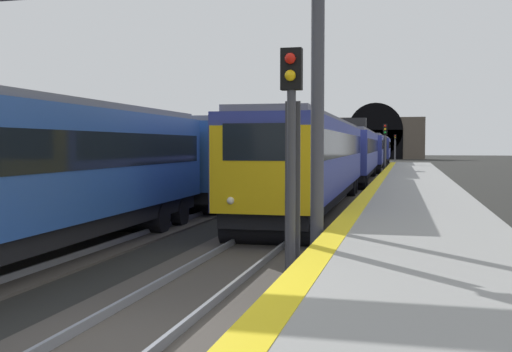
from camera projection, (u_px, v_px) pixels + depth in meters
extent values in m
plane|color=black|center=(108.00, 352.00, 8.16)|extent=(320.00, 320.00, 0.00)
cube|color=gray|center=(429.00, 340.00, 7.13)|extent=(112.00, 3.85, 1.00)
cube|color=yellow|center=(289.00, 289.00, 7.51)|extent=(112.00, 0.50, 0.01)
cube|color=#423D38|center=(108.00, 350.00, 8.16)|extent=(160.00, 3.20, 0.06)
cube|color=gray|center=(60.00, 338.00, 8.33)|extent=(160.00, 0.07, 0.15)
cube|color=gray|center=(158.00, 347.00, 7.98)|extent=(160.00, 0.07, 0.15)
cube|color=navy|center=(313.00, 156.00, 25.47)|extent=(20.02, 3.14, 2.68)
cube|color=black|center=(313.00, 145.00, 25.44)|extent=(19.22, 3.15, 0.91)
cube|color=slate|center=(313.00, 121.00, 25.39)|extent=(19.42, 2.70, 0.20)
cube|color=black|center=(312.00, 192.00, 25.54)|extent=(19.62, 2.79, 0.51)
cylinder|color=black|center=(267.00, 229.00, 16.73)|extent=(0.97, 2.60, 0.93)
cylinder|color=black|center=(280.00, 221.00, 18.48)|extent=(0.97, 2.60, 0.93)
cylinder|color=black|center=(331.00, 188.00, 32.64)|extent=(0.97, 2.60, 0.93)
cylinder|color=black|center=(334.00, 186.00, 34.39)|extent=(0.97, 2.60, 0.93)
cube|color=#E5B20F|center=(260.00, 170.00, 15.72)|extent=(0.16, 2.70, 2.31)
cube|color=black|center=(259.00, 142.00, 15.63)|extent=(0.07, 1.96, 0.97)
sphere|color=#F2EACC|center=(289.00, 202.00, 15.53)|extent=(0.20, 0.20, 0.20)
sphere|color=#F2EACC|center=(231.00, 201.00, 15.88)|extent=(0.20, 0.20, 0.20)
cube|color=navy|center=(354.00, 151.00, 45.44)|extent=(20.02, 3.14, 2.68)
cube|color=black|center=(354.00, 146.00, 45.42)|extent=(19.22, 3.15, 0.92)
cube|color=slate|center=(355.00, 132.00, 45.37)|extent=(19.42, 2.70, 0.20)
cube|color=black|center=(354.00, 171.00, 45.52)|extent=(19.62, 2.79, 0.51)
cylinder|color=black|center=(344.00, 183.00, 37.05)|extent=(0.97, 2.60, 0.93)
cylinder|color=black|center=(347.00, 181.00, 38.80)|extent=(0.97, 2.60, 0.93)
cylinder|color=black|center=(360.00, 172.00, 52.27)|extent=(0.97, 2.60, 0.93)
cylinder|color=black|center=(361.00, 171.00, 54.02)|extent=(0.97, 2.60, 0.93)
cube|color=navy|center=(371.00, 149.00, 65.41)|extent=(20.02, 3.14, 2.68)
cube|color=black|center=(371.00, 145.00, 65.39)|extent=(19.22, 3.15, 0.84)
cube|color=slate|center=(371.00, 136.00, 65.34)|extent=(19.42, 2.70, 0.20)
cube|color=black|center=(371.00, 163.00, 65.49)|extent=(19.62, 2.79, 0.51)
cylinder|color=black|center=(367.00, 170.00, 56.91)|extent=(0.97, 2.60, 0.93)
cylinder|color=black|center=(367.00, 169.00, 58.66)|extent=(0.97, 2.60, 0.93)
cylinder|color=black|center=(373.00, 164.00, 72.36)|extent=(0.97, 2.60, 0.93)
cylinder|color=black|center=(374.00, 164.00, 74.11)|extent=(0.97, 2.60, 0.93)
cube|color=navy|center=(379.00, 148.00, 85.39)|extent=(20.02, 3.14, 2.68)
cube|color=black|center=(379.00, 145.00, 85.37)|extent=(19.22, 3.15, 0.89)
cube|color=slate|center=(380.00, 138.00, 85.31)|extent=(19.42, 2.70, 0.20)
cube|color=black|center=(379.00, 159.00, 85.47)|extent=(19.62, 2.79, 0.51)
cylinder|color=black|center=(377.00, 163.00, 77.11)|extent=(0.97, 2.60, 0.93)
cylinder|color=black|center=(378.00, 163.00, 78.86)|extent=(0.97, 2.60, 0.93)
cylinder|color=black|center=(381.00, 160.00, 92.11)|extent=(0.97, 2.60, 0.93)
cylinder|color=black|center=(381.00, 160.00, 93.86)|extent=(0.97, 2.60, 0.93)
cube|color=black|center=(355.00, 124.00, 45.34)|extent=(1.33, 1.70, 0.90)
cylinder|color=black|center=(150.00, 211.00, 20.99)|extent=(1.02, 2.55, 0.97)
cylinder|color=black|center=(128.00, 218.00, 19.23)|extent=(1.02, 2.55, 0.97)
cube|color=yellow|center=(164.00, 163.00, 22.27)|extent=(0.18, 2.64, 2.22)
cube|color=black|center=(165.00, 142.00, 22.28)|extent=(0.08, 1.92, 0.96)
sphere|color=#F2EACC|center=(146.00, 183.00, 22.53)|extent=(0.20, 0.20, 0.20)
sphere|color=#F2EACC|center=(185.00, 184.00, 22.20)|extent=(0.20, 0.20, 0.20)
cube|color=#264C99|center=(242.00, 153.00, 31.96)|extent=(19.34, 3.16, 2.66)
cube|color=black|center=(242.00, 148.00, 31.94)|extent=(18.57, 3.17, 0.80)
cube|color=slate|center=(242.00, 126.00, 31.89)|extent=(18.75, 2.73, 0.20)
cube|color=black|center=(242.00, 182.00, 32.04)|extent=(18.95, 2.82, 0.53)
cylinder|color=black|center=(273.00, 180.00, 40.11)|extent=(1.02, 2.55, 0.97)
cylinder|color=black|center=(267.00, 181.00, 38.36)|extent=(1.02, 2.55, 0.97)
cylinder|color=black|center=(205.00, 199.00, 25.75)|extent=(1.02, 2.55, 0.97)
cylinder|color=black|center=(191.00, 203.00, 24.00)|extent=(1.02, 2.55, 0.97)
cylinder|color=#38383D|center=(291.00, 194.00, 11.07)|extent=(0.16, 0.16, 3.77)
cube|color=black|center=(292.00, 69.00, 10.95)|extent=(0.20, 0.38, 0.75)
cube|color=#38383D|center=(293.00, 194.00, 11.20)|extent=(0.04, 0.28, 3.39)
sphere|color=red|center=(290.00, 58.00, 10.82)|extent=(0.20, 0.20, 0.20)
sphere|color=yellow|center=(290.00, 75.00, 10.83)|extent=(0.20, 0.20, 0.20)
cylinder|color=#4C4C54|center=(385.00, 155.00, 56.07)|extent=(0.16, 0.16, 3.66)
cube|color=black|center=(385.00, 129.00, 55.95)|extent=(0.20, 0.38, 1.05)
cube|color=#4C4C54|center=(385.00, 155.00, 56.21)|extent=(0.04, 0.28, 3.30)
sphere|color=red|center=(385.00, 126.00, 55.81)|extent=(0.20, 0.20, 0.20)
sphere|color=yellow|center=(385.00, 129.00, 55.82)|extent=(0.20, 0.20, 0.20)
sphere|color=green|center=(385.00, 132.00, 55.84)|extent=(0.20, 0.20, 0.20)
cylinder|color=#4C4C54|center=(395.00, 150.00, 100.27)|extent=(0.16, 0.16, 3.72)
cube|color=black|center=(395.00, 137.00, 100.16)|extent=(0.20, 0.38, 0.75)
cube|color=#4C4C54|center=(395.00, 150.00, 100.41)|extent=(0.04, 0.28, 3.35)
sphere|color=red|center=(395.00, 136.00, 100.02)|extent=(0.20, 0.20, 0.20)
sphere|color=yellow|center=(395.00, 137.00, 100.04)|extent=(0.20, 0.20, 0.20)
cylinder|color=#3F3F47|center=(317.00, 116.00, 12.80)|extent=(0.28, 0.28, 6.78)
cube|color=#51473D|center=(376.00, 138.00, 119.07)|extent=(2.48, 18.69, 8.10)
cube|color=black|center=(375.00, 144.00, 117.88)|extent=(0.12, 10.47, 5.67)
cylinder|color=black|center=(375.00, 130.00, 117.73)|extent=(0.12, 10.47, 10.47)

